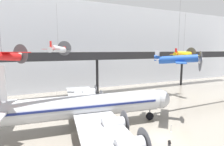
% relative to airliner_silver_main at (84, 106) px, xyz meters
% --- Properties ---
extents(ground_plane, '(260.00, 260.00, 0.00)m').
position_rel_airliner_silver_main_xyz_m(ground_plane, '(8.78, -6.99, -3.47)').
color(ground_plane, gray).
extents(hangar_back_wall, '(140.00, 3.00, 26.00)m').
position_rel_airliner_silver_main_xyz_m(hangar_back_wall, '(8.78, 28.00, 9.53)').
color(hangar_back_wall, silver).
rests_on(hangar_back_wall, ground).
extents(mezzanine_walkway, '(110.00, 3.20, 11.33)m').
position_rel_airliner_silver_main_xyz_m(mezzanine_walkway, '(8.78, 18.59, 6.16)').
color(mezzanine_walkway, black).
rests_on(mezzanine_walkway, ground).
extents(airliner_silver_main, '(29.69, 33.86, 9.87)m').
position_rel_airliner_silver_main_xyz_m(airliner_silver_main, '(0.00, 0.00, 0.00)').
color(airliner_silver_main, '#B7BABF').
rests_on(airliner_silver_main, ground).
extents(suspended_plane_yellow_lowwing, '(6.72, 8.19, 11.14)m').
position_rel_airliner_silver_main_xyz_m(suspended_plane_yellow_lowwing, '(27.69, 8.19, 7.44)').
color(suspended_plane_yellow_lowwing, yellow).
extents(suspended_plane_blue_trainer, '(7.59, 7.68, 12.22)m').
position_rel_airliner_silver_main_xyz_m(suspended_plane_blue_trainer, '(14.92, -2.94, 6.85)').
color(suspended_plane_blue_trainer, '#1E4CAD').
extents(suspended_plane_silver_racer, '(8.40, 7.55, 10.16)m').
position_rel_airliner_silver_main_xyz_m(suspended_plane_silver_racer, '(-2.04, 11.94, 8.52)').
color(suspended_plane_silver_racer, silver).
extents(suspended_plane_red_highwing, '(5.96, 5.93, 10.65)m').
position_rel_airliner_silver_main_xyz_m(suspended_plane_red_highwing, '(-9.86, -1.27, 7.74)').
color(suspended_plane_red_highwing, red).
extents(stanchion_barrier, '(0.36, 0.36, 1.08)m').
position_rel_airliner_silver_main_xyz_m(stanchion_barrier, '(11.17, -6.15, -3.14)').
color(stanchion_barrier, '#B2B5BA').
rests_on(stanchion_barrier, ground).
extents(info_sign_pedestal, '(0.23, 0.77, 1.24)m').
position_rel_airliner_silver_main_xyz_m(info_sign_pedestal, '(7.81, -9.54, -3.01)').
color(info_sign_pedestal, '#4C4C51').
rests_on(info_sign_pedestal, ground).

